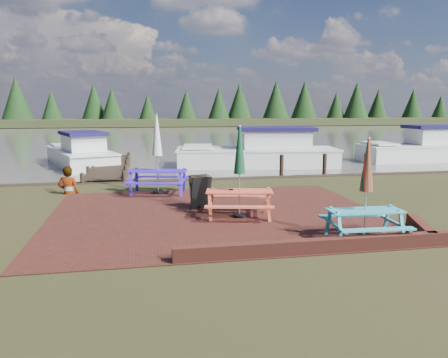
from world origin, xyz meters
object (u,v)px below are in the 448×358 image
picnic_table_red (239,186)px  jetty (110,166)px  boat_jetty (81,155)px  person (67,166)px  boat_far (425,149)px  picnic_table_blue (158,167)px  boat_near (260,154)px  picnic_table_teal (365,205)px  chalkboard (200,192)px

picnic_table_red → jetty: 11.47m
picnic_table_red → boat_jetty: (-5.73, 13.40, -0.44)m
picnic_table_red → person: picnic_table_red is taller
jetty → boat_far: bearing=3.9°
boat_far → picnic_table_blue: bearing=117.8°
boat_near → boat_far: (10.23, 0.56, 0.00)m
boat_jetty → boat_far: size_ratio=1.01×
picnic_table_teal → picnic_table_red: size_ratio=0.93×
picnic_table_teal → person: 9.93m
picnic_table_teal → boat_far: (11.70, 14.41, -0.30)m
picnic_table_blue → chalkboard: (1.11, -2.52, -0.44)m
picnic_table_blue → chalkboard: size_ratio=2.77×
picnic_table_blue → boat_jetty: picnic_table_blue is taller
boat_jetty → jetty: bearing=-76.8°
picnic_table_red → person: 6.57m
picnic_table_red → boat_far: 18.39m
boat_near → person: (-8.77, -7.12, 0.47)m
jetty → boat_near: boat_near is taller
picnic_table_red → boat_near: 11.99m
jetty → boat_jetty: (-1.70, 2.69, 0.30)m
picnic_table_red → boat_jetty: 14.58m
picnic_table_teal → boat_near: (1.47, 13.85, -0.31)m
picnic_table_red → boat_far: size_ratio=0.33×
person → boat_far: bearing=-152.1°
chalkboard → boat_far: 18.33m
boat_near → person: boat_near is taller
jetty → picnic_table_red: bearing=-69.4°
boat_jetty → person: (0.72, -9.14, 0.53)m
boat_jetty → boat_near: bearing=-31.2°
boat_near → boat_far: size_ratio=1.19×
picnic_table_teal → jetty: picnic_table_teal is taller
chalkboard → boat_far: bearing=17.7°
chalkboard → person: size_ratio=0.51×
picnic_table_red → chalkboard: 1.54m
picnic_table_teal → boat_far: picnic_table_teal is taller
picnic_table_red → jetty: size_ratio=0.27×
chalkboard → person: bearing=125.5°
boat_far → person: size_ratio=3.91×
chalkboard → picnic_table_teal: bearing=-67.5°
jetty → boat_far: size_ratio=1.22×
picnic_table_blue → boat_jetty: (-3.73, 9.66, -0.52)m
jetty → boat_near: size_ratio=1.03×
picnic_table_blue → boat_near: size_ratio=0.30×
picnic_table_red → boat_jetty: size_ratio=0.32×
chalkboard → jetty: (-3.14, 9.50, -0.39)m
picnic_table_blue → person: 3.06m
picnic_table_red → jetty: (-4.03, 10.71, -0.74)m
picnic_table_blue → boat_far: (15.98, 8.20, -0.45)m
picnic_table_teal → picnic_table_red: (-2.28, 2.48, 0.06)m
boat_far → boat_near: bearing=93.8°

